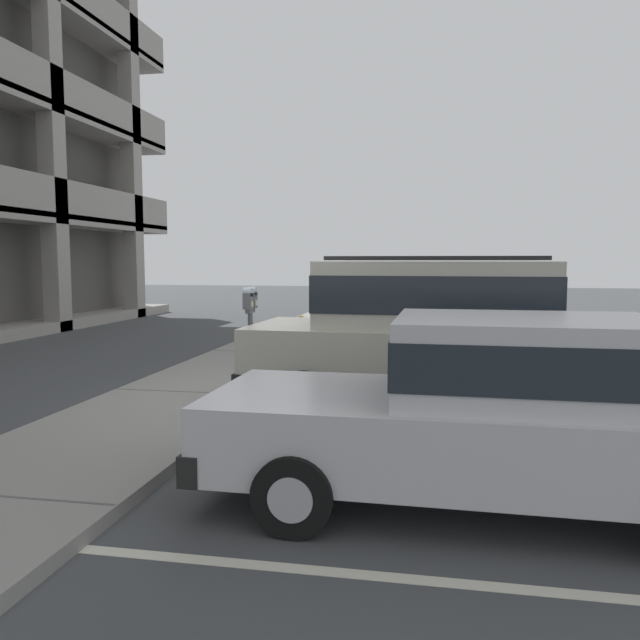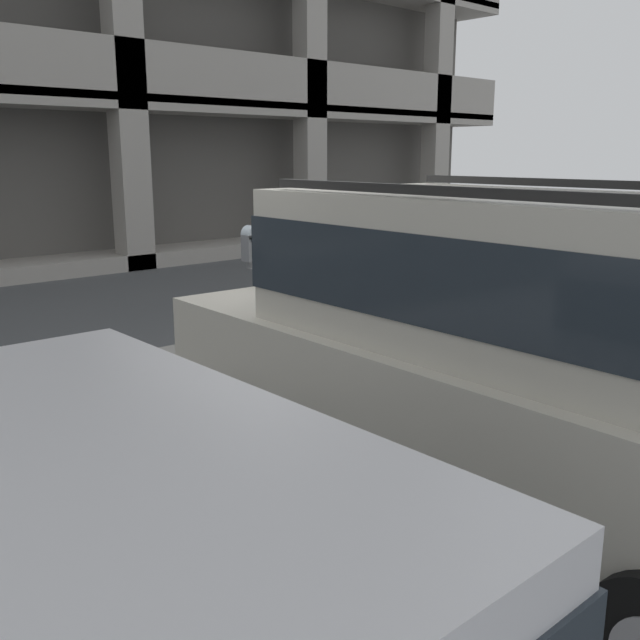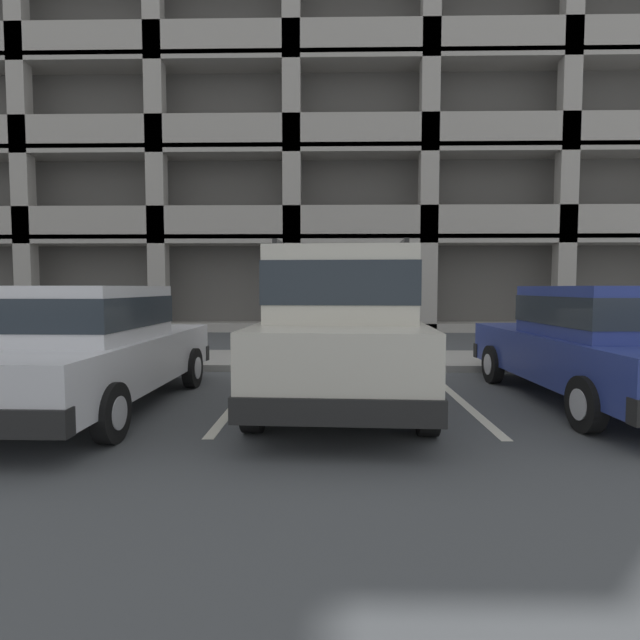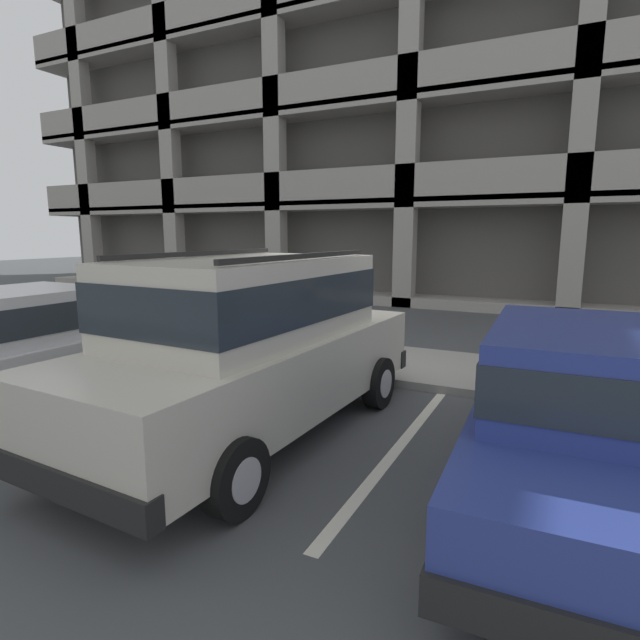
{
  "view_description": "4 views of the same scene",
  "coord_description": "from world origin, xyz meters",
  "px_view_note": "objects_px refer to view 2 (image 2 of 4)",
  "views": [
    {
      "loc": [
        -8.23,
        -2.16,
        1.98
      ],
      "look_at": [
        0.03,
        -0.62,
        1.18
      ],
      "focal_mm": 35.0,
      "sensor_mm": 36.0,
      "label": 1
    },
    {
      "loc": [
        -3.64,
        -4.37,
        2.19
      ],
      "look_at": [
        -0.09,
        -0.47,
        0.96
      ],
      "focal_mm": 40.0,
      "sensor_mm": 36.0,
      "label": 2
    },
    {
      "loc": [
        -0.27,
        -8.68,
        1.52
      ],
      "look_at": [
        -0.42,
        -1.11,
        1.03
      ],
      "focal_mm": 28.0,
      "sensor_mm": 36.0,
      "label": 3
    },
    {
      "loc": [
        2.96,
        -6.6,
        2.23
      ],
      "look_at": [
        0.22,
        -1.08,
        1.16
      ],
      "focal_mm": 28.0,
      "sensor_mm": 36.0,
      "label": 4
    }
  ],
  "objects_px": {
    "silver_suv": "(508,346)",
    "parking_meter_near": "(262,270)",
    "parking_meter_far": "(604,227)",
    "fire_hydrant": "(527,288)"
  },
  "relations": [
    {
      "from": "parking_meter_near",
      "to": "fire_hydrant",
      "type": "relative_size",
      "value": 2.14
    },
    {
      "from": "silver_suv",
      "to": "parking_meter_near",
      "type": "relative_size",
      "value": 3.25
    },
    {
      "from": "parking_meter_far",
      "to": "fire_hydrant",
      "type": "bearing_deg",
      "value": 165.61
    },
    {
      "from": "parking_meter_near",
      "to": "silver_suv",
      "type": "bearing_deg",
      "value": -92.37
    },
    {
      "from": "parking_meter_near",
      "to": "fire_hydrant",
      "type": "distance_m",
      "value": 4.73
    },
    {
      "from": "silver_suv",
      "to": "parking_meter_near",
      "type": "xyz_separation_m",
      "value": [
        0.1,
        2.48,
        0.15
      ]
    },
    {
      "from": "parking_meter_far",
      "to": "fire_hydrant",
      "type": "xyz_separation_m",
      "value": [
        -1.32,
        0.34,
        -0.74
      ]
    },
    {
      "from": "silver_suv",
      "to": "parking_meter_near",
      "type": "distance_m",
      "value": 2.49
    },
    {
      "from": "parking_meter_near",
      "to": "parking_meter_far",
      "type": "relative_size",
      "value": 1.03
    },
    {
      "from": "silver_suv",
      "to": "fire_hydrant",
      "type": "bearing_deg",
      "value": 32.98
    }
  ]
}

